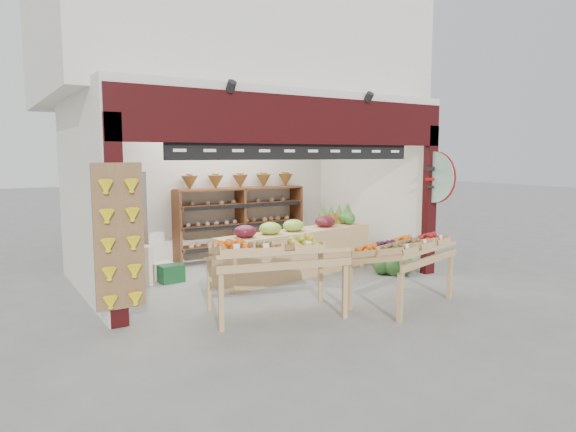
# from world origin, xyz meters

# --- Properties ---
(ground) EXTENTS (60.00, 60.00, 0.00)m
(ground) POSITION_xyz_m (0.00, 0.00, 0.00)
(ground) COLOR slate
(ground) RESTS_ON ground
(shop_structure) EXTENTS (6.36, 5.12, 5.40)m
(shop_structure) POSITION_xyz_m (0.00, 1.61, 3.92)
(shop_structure) COLOR beige
(shop_structure) RESTS_ON ground
(banana_board) EXTENTS (0.60, 0.15, 1.80)m
(banana_board) POSITION_xyz_m (-2.73, -1.17, 1.12)
(banana_board) COLOR brown
(banana_board) RESTS_ON ground
(gift_sign) EXTENTS (0.04, 0.93, 0.92)m
(gift_sign) POSITION_xyz_m (2.75, -1.15, 1.75)
(gift_sign) COLOR #A6D1BB
(gift_sign) RESTS_ON ground
(back_shelving) EXTENTS (2.79, 0.46, 1.74)m
(back_shelving) POSITION_xyz_m (0.49, 1.97, 1.09)
(back_shelving) COLOR brown
(back_shelving) RESTS_ON ground
(refrigerator) EXTENTS (0.81, 0.81, 1.86)m
(refrigerator) POSITION_xyz_m (-2.02, 1.73, 0.93)
(refrigerator) COLOR #A8ABAF
(refrigerator) RESTS_ON ground
(cardboard_stack) EXTENTS (0.98, 0.71, 0.65)m
(cardboard_stack) POSITION_xyz_m (-1.74, 0.89, 0.24)
(cardboard_stack) COLOR beige
(cardboard_stack) RESTS_ON ground
(mid_counter) EXTENTS (3.27, 1.17, 1.02)m
(mid_counter) POSITION_xyz_m (0.66, 0.10, 0.44)
(mid_counter) COLOR tan
(mid_counter) RESTS_ON ground
(display_table_left) EXTENTS (1.94, 1.38, 1.10)m
(display_table_left) POSITION_xyz_m (-0.94, -1.59, 0.85)
(display_table_left) COLOR tan
(display_table_left) RESTS_ON ground
(display_table_right) EXTENTS (1.80, 1.32, 1.03)m
(display_table_right) POSITION_xyz_m (0.95, -2.22, 0.81)
(display_table_right) COLOR tan
(display_table_right) RESTS_ON ground
(watermelon_pile) EXTENTS (0.79, 0.76, 0.58)m
(watermelon_pile) POSITION_xyz_m (2.23, -0.69, 0.21)
(watermelon_pile) COLOR #194918
(watermelon_pile) RESTS_ON ground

